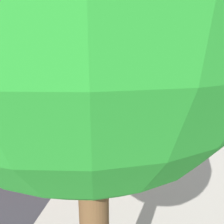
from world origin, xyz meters
TOP-DOWN VIEW (x-y plane):
  - ground_plane at (0.00, 0.00)m, footprint 80.00×80.00m
  - sidewalk_slab at (3.50, 0.00)m, footprint 5.00×32.00m
  - parking_meter_near at (1.35, -0.16)m, footprint 0.14×0.18m
  - pedestrian_in_green at (2.00, -0.01)m, footprint 0.35×0.34m
  - pedestrian_in_orange at (2.28, 0.47)m, footprint 0.34×0.34m
  - parked_van at (-0.15, 0.79)m, footprint 2.29×5.27m
  - parked_sedan_ahead at (-0.20, 8.31)m, footprint 2.15×4.49m
  - traffic_light_corner at (-6.54, 11.34)m, footprint 2.48×0.42m
  - street_tree at (2.43, -5.48)m, footprint 2.16×2.16m

SIDE VIEW (x-z plane):
  - ground_plane at x=0.00m, z-range 0.00..0.00m
  - sidewalk_slab at x=3.50m, z-range 0.00..0.15m
  - parked_sedan_ahead at x=-0.20m, z-range -0.08..1.57m
  - pedestrian_in_green at x=2.00m, z-range 0.26..1.89m
  - pedestrian_in_orange at x=2.28m, z-range 0.27..1.95m
  - parked_van at x=-0.15m, z-range 0.08..2.23m
  - parking_meter_near at x=1.35m, z-range 0.42..1.94m
  - street_tree at x=2.43m, z-range 1.09..5.18m
  - traffic_light_corner at x=-6.54m, z-range 0.92..6.12m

